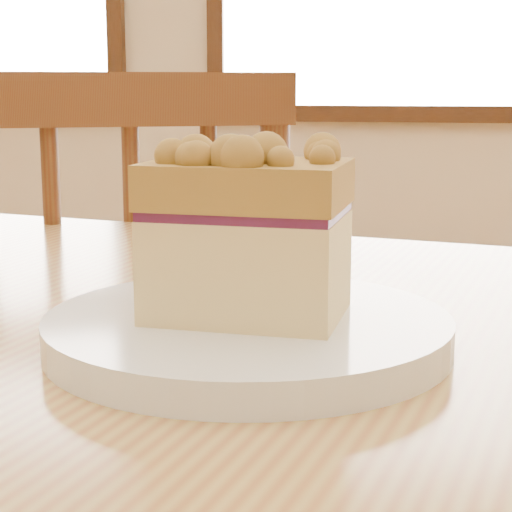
% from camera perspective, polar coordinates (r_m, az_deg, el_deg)
% --- Properties ---
extents(cafe_table_main, '(1.18, 0.91, 0.75)m').
position_cam_1_polar(cafe_table_main, '(0.70, -13.78, -12.00)').
color(cafe_table_main, tan).
rests_on(cafe_table_main, ground).
extents(cafe_chair_main, '(0.55, 0.55, 0.93)m').
position_cam_1_polar(cafe_chair_main, '(1.24, -8.30, -9.59)').
color(cafe_chair_main, brown).
rests_on(cafe_chair_main, ground).
extents(plate, '(0.24, 0.24, 0.02)m').
position_cam_1_polar(plate, '(0.53, -0.53, -4.95)').
color(plate, white).
rests_on(plate, cafe_table_main).
extents(cake_slice, '(0.13, 0.09, 0.11)m').
position_cam_1_polar(cake_slice, '(0.52, -0.76, 1.99)').
color(cake_slice, '#F9E58C').
rests_on(cake_slice, plate).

